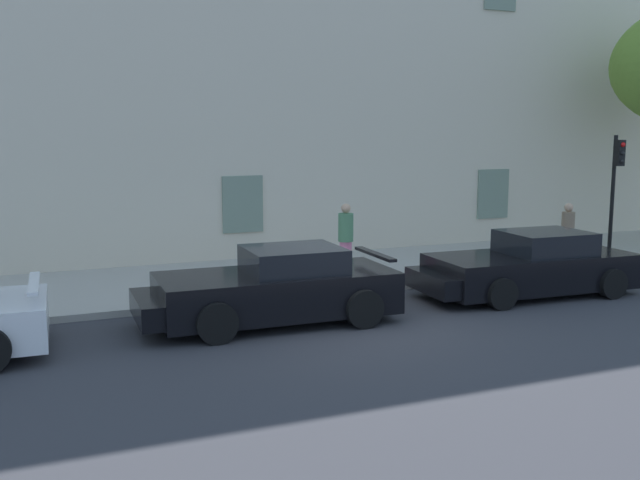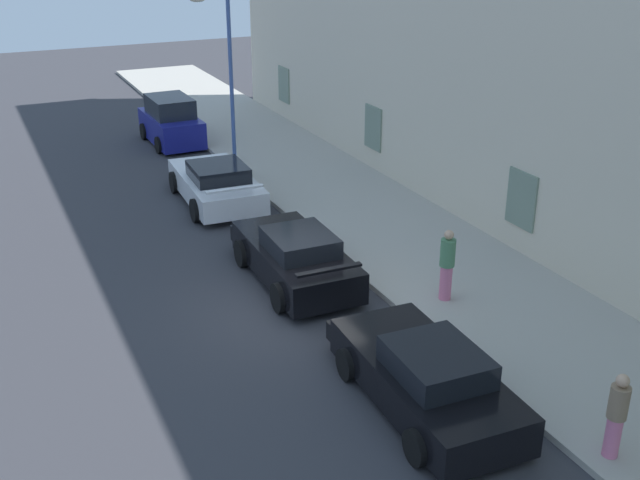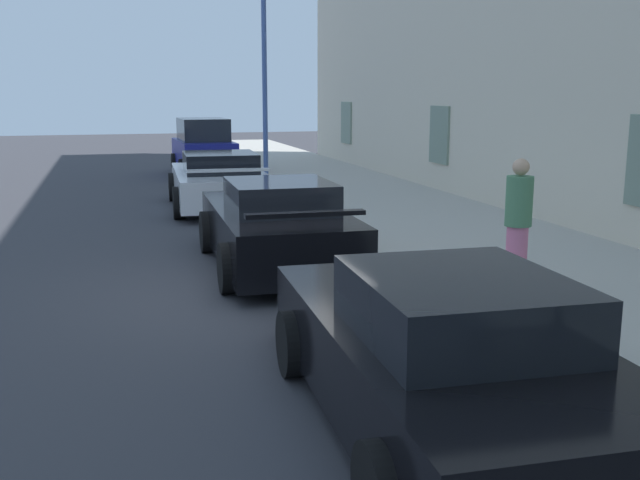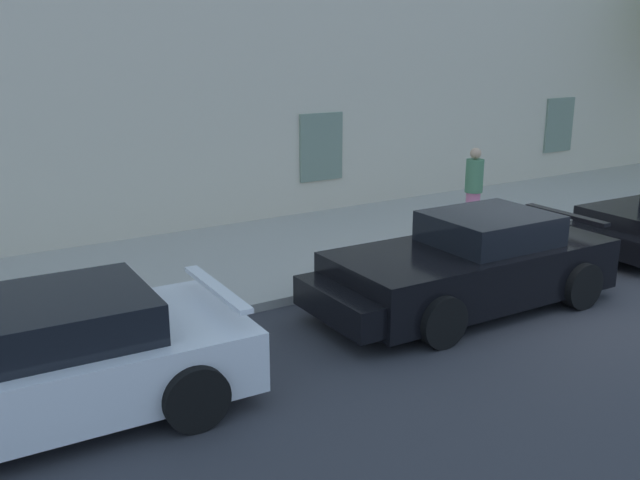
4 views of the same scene
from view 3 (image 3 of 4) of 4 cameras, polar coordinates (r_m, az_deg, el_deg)
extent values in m
plane|color=#333338|center=(10.42, -4.27, -3.65)|extent=(80.00, 80.00, 0.00)
cube|color=#A8A399|center=(11.91, 15.59, -1.78)|extent=(60.00, 4.50, 0.14)
cube|color=gray|center=(27.13, 2.06, 9.11)|extent=(1.10, 0.06, 1.50)
cube|color=gray|center=(19.72, 9.28, 8.09)|extent=(1.10, 0.06, 1.50)
cube|color=white|center=(17.54, -7.85, 4.26)|extent=(4.58, 2.23, 0.69)
cube|color=black|center=(17.14, -7.79, 6.01)|extent=(1.87, 1.70, 0.45)
cube|color=white|center=(19.51, -8.42, 4.71)|extent=(1.43, 1.93, 0.38)
cube|color=white|center=(15.43, -7.15, 5.41)|extent=(0.24, 1.73, 0.06)
cylinder|color=black|center=(18.88, -11.33, 4.08)|extent=(0.72, 0.27, 0.71)
cylinder|color=black|center=(19.06, -5.21, 4.32)|extent=(0.72, 0.27, 0.71)
cylinder|color=black|center=(16.12, -10.94, 2.85)|extent=(0.72, 0.27, 0.71)
cylinder|color=black|center=(16.33, -3.80, 3.14)|extent=(0.72, 0.27, 0.71)
cube|color=black|center=(11.46, -3.43, 0.65)|extent=(4.41, 1.98, 0.76)
cube|color=black|center=(11.05, -3.14, 3.44)|extent=(1.78, 1.54, 0.45)
cube|color=black|center=(13.34, -5.01, 1.75)|extent=(1.35, 1.75, 0.42)
cube|color=black|center=(9.42, -1.13, 2.03)|extent=(0.20, 1.59, 0.06)
cylinder|color=black|center=(12.69, -8.73, 0.63)|extent=(0.72, 0.26, 0.71)
cylinder|color=black|center=(13.00, -0.54, 1.02)|extent=(0.72, 0.26, 0.71)
cylinder|color=black|center=(10.06, -7.15, -2.18)|extent=(0.72, 0.26, 0.71)
cylinder|color=black|center=(10.44, 3.03, -1.59)|extent=(0.72, 0.26, 0.71)
cube|color=black|center=(6.10, 9.30, -9.69)|extent=(4.52, 2.05, 0.74)
cube|color=black|center=(5.62, 10.82, -5.08)|extent=(1.84, 1.56, 0.48)
cube|color=black|center=(7.87, 3.76, -5.39)|extent=(1.40, 1.77, 0.40)
cylinder|color=black|center=(7.15, -2.08, -8.06)|extent=(0.66, 0.27, 0.65)
cylinder|color=black|center=(7.72, 11.72, -6.81)|extent=(0.66, 0.27, 0.65)
cube|color=navy|center=(24.68, -9.04, 6.49)|extent=(3.73, 1.77, 1.02)
cube|color=#1E232B|center=(24.62, -9.11, 8.50)|extent=(2.25, 1.53, 0.72)
cylinder|color=black|center=(23.76, -6.62, 5.63)|extent=(0.65, 0.22, 0.65)
cylinder|color=black|center=(23.50, -10.66, 5.44)|extent=(0.65, 0.22, 0.65)
cylinder|color=black|center=(25.92, -7.54, 6.09)|extent=(0.65, 0.22, 0.65)
cylinder|color=black|center=(25.69, -11.25, 5.92)|extent=(0.65, 0.22, 0.65)
cylinder|color=#3F5999|center=(21.32, -4.34, 12.58)|extent=(0.14, 0.14, 6.00)
cylinder|color=pink|center=(10.02, 15.03, -1.31)|extent=(0.40, 0.40, 0.85)
cylinder|color=#4C7F59|center=(9.89, 15.25, 2.94)|extent=(0.49, 0.49, 0.65)
sphere|color=tan|center=(9.83, 15.39, 5.51)|extent=(0.22, 0.22, 0.22)
camera|label=1|loc=(18.29, -50.02, 10.17)|focal=40.59mm
camera|label=2|loc=(8.75, -157.39, 30.84)|focal=43.21mm
camera|label=4|loc=(18.96, -31.53, 13.36)|focal=39.51mm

